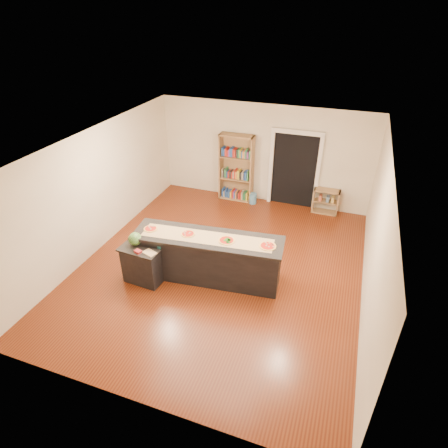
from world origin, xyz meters
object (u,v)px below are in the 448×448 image
(waste_bin, at_px, (253,198))
(low_shelf, at_px, (326,201))
(kitchen_island, at_px, (208,257))
(watermelon, at_px, (135,239))
(bookshelf, at_px, (236,168))
(side_counter, at_px, (144,263))

(waste_bin, bearing_deg, low_shelf, 4.02)
(kitchen_island, bearing_deg, waste_bin, 84.36)
(waste_bin, height_order, watermelon, watermelon)
(bookshelf, bearing_deg, low_shelf, 0.53)
(low_shelf, xyz_separation_m, waste_bin, (-2.03, -0.14, -0.19))
(watermelon, bearing_deg, low_shelf, 51.15)
(waste_bin, xyz_separation_m, watermelon, (-1.36, -4.07, 0.82))
(side_counter, relative_size, watermelon, 3.09)
(kitchen_island, xyz_separation_m, watermelon, (-1.38, -0.49, 0.46))
(side_counter, height_order, low_shelf, side_counter)
(side_counter, height_order, watermelon, watermelon)
(low_shelf, distance_m, watermelon, 5.45)
(bookshelf, xyz_separation_m, waste_bin, (0.56, -0.12, -0.82))
(bookshelf, height_order, waste_bin, bookshelf)
(bookshelf, height_order, watermelon, bookshelf)
(kitchen_island, distance_m, waste_bin, 3.60)
(bookshelf, bearing_deg, side_counter, -98.67)
(watermelon, bearing_deg, waste_bin, 71.54)
(low_shelf, height_order, watermelon, watermelon)
(waste_bin, bearing_deg, side_counter, -106.40)
(side_counter, bearing_deg, kitchen_island, 26.95)
(side_counter, xyz_separation_m, watermelon, (-0.15, 0.03, 0.55))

